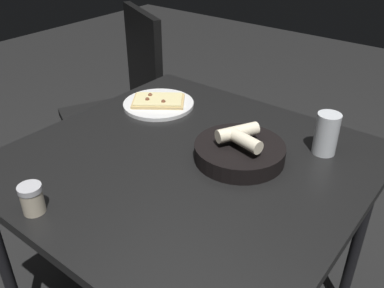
{
  "coord_description": "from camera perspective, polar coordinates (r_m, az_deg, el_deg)",
  "views": [
    {
      "loc": [
        -0.82,
        -0.66,
        1.43
      ],
      "look_at": [
        0.07,
        0.04,
        0.76
      ],
      "focal_mm": 38.8,
      "sensor_mm": 36.0,
      "label": 1
    }
  ],
  "objects": [
    {
      "name": "dining_table",
      "position": [
        1.29,
        -0.63,
        -4.48
      ],
      "size": [
        0.98,
        1.01,
        0.75
      ],
      "color": "black",
      "rests_on": "ground"
    },
    {
      "name": "pizza_plate",
      "position": [
        1.58,
        -4.63,
        5.63
      ],
      "size": [
        0.27,
        0.27,
        0.04
      ],
      "color": "white",
      "rests_on": "dining_table"
    },
    {
      "name": "bread_basket",
      "position": [
        1.24,
        6.6,
        -0.87
      ],
      "size": [
        0.27,
        0.27,
        0.11
      ],
      "color": "black",
      "rests_on": "dining_table"
    },
    {
      "name": "beer_glass",
      "position": [
        1.32,
        17.93,
        1.03
      ],
      "size": [
        0.07,
        0.07,
        0.13
      ],
      "color": "silver",
      "rests_on": "dining_table"
    },
    {
      "name": "pepper_shaker",
      "position": [
        1.11,
        -21.09,
        -7.23
      ],
      "size": [
        0.06,
        0.06,
        0.08
      ],
      "color": "#BFB299",
      "rests_on": "dining_table"
    },
    {
      "name": "chair_far",
      "position": [
        2.14,
        -9.13,
        6.17
      ],
      "size": [
        0.59,
        0.59,
        0.98
      ],
      "color": "black",
      "rests_on": "ground"
    }
  ]
}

